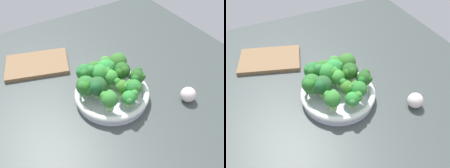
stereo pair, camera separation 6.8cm
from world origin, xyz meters
The scene contains 18 objects.
ground_plane centered at (0.00, 0.00, -1.25)cm, with size 130.00×130.00×2.50cm, color #3C4442.
bowl centered at (3.98, 0.68, 2.00)cm, with size 26.03×26.03×3.93cm.
broccoli_floret_0 centered at (-1.91, 8.87, 8.56)cm, with size 6.13×6.23×7.57cm.
broccoli_floret_1 centered at (-1.87, 0.45, 8.73)cm, with size 6.60×6.71×8.21cm.
broccoli_floret_2 centered at (8.31, -5.62, 8.29)cm, with size 5.31×5.31×7.01cm.
broccoli_floret_3 centered at (13.07, -1.10, 7.48)cm, with size 5.77×5.58×6.08cm.
broccoli_floret_4 centered at (6.12, 8.08, 8.31)cm, with size 6.70×7.11×7.56cm.
broccoli_floret_5 centered at (5.49, -2.94, 7.93)cm, with size 4.59×5.44×6.43cm.
broccoli_floret_6 centered at (2.13, 5.93, 8.73)cm, with size 6.90×6.49×7.91cm.
broccoli_floret_7 centered at (-0.96, -5.62, 7.99)cm, with size 5.39×5.69×6.89cm.
broccoli_floret_8 centered at (9.84, 3.61, 8.06)cm, with size 6.34×6.63×7.09cm.
broccoli_floret_9 centered at (-4.62, 2.91, 8.35)cm, with size 6.71×7.61×7.52cm.
broccoli_floret_10 centered at (4.71, 3.37, 8.04)cm, with size 5.38×6.14×6.70cm.
broccoli_floret_11 centered at (5.12, -8.31, 7.58)cm, with size 5.65×5.01×5.96cm.
broccoli_floret_12 centered at (2.46, 10.43, 7.48)cm, with size 5.63×5.55×6.17cm.
broccoli_floret_13 centered at (11.16, 8.37, 8.46)cm, with size 6.52×6.52×7.80cm.
cutting_board centered at (-12.25, 32.17, 0.80)cm, with size 24.44×16.12×1.60cm, color brown.
garlic_bulb centered at (26.05, -13.80, 2.65)cm, with size 5.30×5.30×5.30cm, color white.
Camera 2 is at (-23.29, -56.39, 65.87)cm, focal length 41.23 mm.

